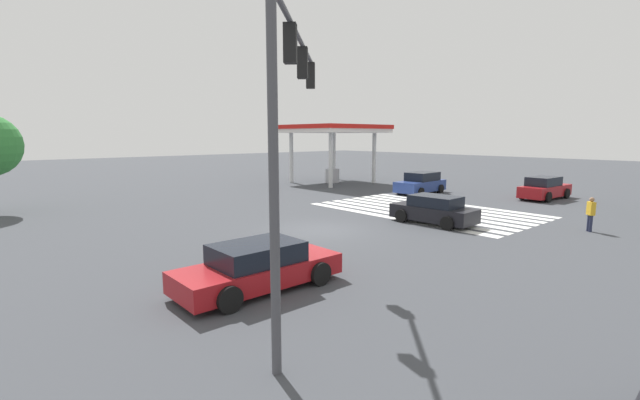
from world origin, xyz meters
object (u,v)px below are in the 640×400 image
Objects in this scene: car_4 at (258,267)px; car_2 at (434,210)px; pedestrian at (591,213)px; car_1 at (545,188)px; traffic_signal_mast at (293,96)px; car_3 at (421,183)px.

car_2 is at bearing 9.62° from car_4.
car_1 is at bearing -106.20° from pedestrian.
car_4 is at bearing 28.84° from pedestrian.
car_2 is (0.23, 12.90, -0.06)m from car_1.
pedestrian is at bearing -13.80° from car_4.
car_3 is at bearing -16.59° from traffic_signal_mast.
traffic_signal_mast is 1.54× the size of car_3.
traffic_signal_mast is 13.50m from car_2.
car_1 is at bearing -93.75° from car_2.
car_4 is (-1.80, 24.59, -0.09)m from car_1.
traffic_signal_mast is 24.31m from car_3.
car_3 is at bearing 119.96° from car_1.
car_2 is 6.93m from pedestrian.
traffic_signal_mast is 4.45× the size of pedestrian.
car_4 is 15.96m from pedestrian.
car_3 is 2.89× the size of pedestrian.
car_1 is at bearing 114.33° from car_3.
car_1 is 8.43m from car_3.
car_3 is (7.47, 3.90, 0.02)m from car_1.
car_2 is at bearing 35.56° from car_3.
traffic_signal_mast is 5.09m from car_4.
traffic_signal_mast reaches higher than car_4.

